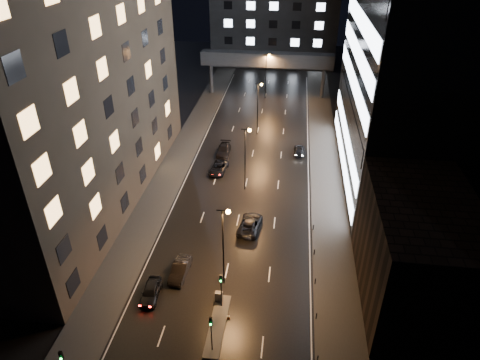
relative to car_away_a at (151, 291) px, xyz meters
The scene contains 24 objects.
ground 35.85m from the car_away_a, 77.86° to the left, with size 160.00×160.00×0.00m, color black.
sidewalk_left 30.46m from the car_away_a, 99.38° to the left, with size 5.00×110.00×0.15m, color #383533.
sidewalk_right 36.12m from the car_away_a, 56.30° to the left, with size 5.00×110.00×0.15m, color #383533.
building_left 30.94m from the car_away_a, 128.16° to the left, with size 15.00×48.00×40.00m, color #2D2319.
building_right_low 28.32m from the car_away_a, ahead, with size 10.00×18.00×12.00m, color black.
building_right_glass 49.95m from the car_away_a, 43.65° to the left, with size 20.00×36.00×45.00m, color black.
building_far 94.08m from the car_away_a, 85.37° to the left, with size 34.00×14.00×25.00m, color #333335.
skybridge 65.92m from the car_away_a, 83.39° to the left, with size 30.00×3.00×10.00m.
median_island 8.40m from the car_away_a, 20.68° to the right, with size 1.60×8.00×0.15m, color #383533.
traffic_signal_near 8.19m from the car_away_a, ahead, with size 0.28×0.34×4.40m.
traffic_signal_far 10.13m from the car_away_a, 37.27° to the right, with size 0.28×0.34×4.40m.
bollard_row 17.81m from the car_away_a, ahead, with size 0.12×25.12×0.90m.
streetlight_near 10.08m from the car_away_a, 21.56° to the left, with size 1.45×0.50×10.15m.
streetlight_mid_a 24.97m from the car_away_a, 71.52° to the left, with size 1.45×0.50×10.15m.
streetlight_mid_b 44.10m from the car_away_a, 79.86° to the left, with size 1.45×0.50×10.15m.
streetlight_far 63.77m from the car_away_a, 83.04° to the left, with size 1.45×0.50×10.15m.
car_away_a is the anchor object (origin of this frame).
car_away_b 4.37m from the car_away_a, 58.10° to the left, with size 1.65×4.74×1.56m, color black.
car_away_c 27.88m from the car_away_a, 84.54° to the left, with size 2.38×5.16×1.43m, color black.
car_away_d 34.21m from the car_away_a, 85.85° to the left, with size 2.18×5.35×1.55m, color black.
car_toward_a 16.30m from the car_away_a, 54.92° to the left, with size 2.63×5.70×1.58m, color black.
car_toward_b 39.31m from the car_away_a, 66.56° to the left, with size 1.81×4.46×1.30m, color black.
utility_cabinet 7.44m from the car_away_a, ahead, with size 0.75×0.51×1.20m, color #505052.
cone_a 9.03m from the car_away_a, 12.55° to the right, with size 0.32×0.32×0.56m, color #DE570B.
Camera 1 is at (6.30, -26.93, 34.97)m, focal length 32.00 mm.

